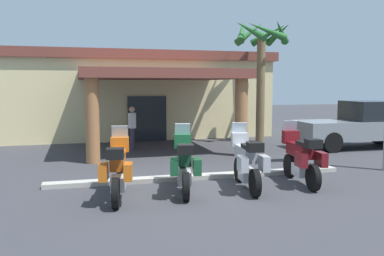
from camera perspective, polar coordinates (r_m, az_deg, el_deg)
The scene contains 10 objects.
ground_plane at distance 10.64m, azimuth 0.96°, elevation -8.12°, with size 80.00×80.00×0.00m, color #38383D.
motel_building at distance 21.57m, azimuth -7.44°, elevation 4.80°, with size 13.37×11.22×4.24m.
motorcycle_orange at distance 9.46m, azimuth -10.33°, elevation -5.65°, with size 0.82×2.21×1.61m.
motorcycle_green at distance 9.87m, azimuth -1.10°, elevation -5.07°, with size 0.88×2.20×1.61m.
motorcycle_silver at distance 10.29m, azimuth 7.69°, elevation -4.67°, with size 0.79×2.21×1.61m.
motorcycle_maroon at distance 11.11m, azimuth 15.06°, elevation -4.03°, with size 0.77×2.21×1.61m.
pedestrian at distance 16.65m, azimuth -8.38°, elevation 0.49°, with size 0.32×0.51×1.75m.
pickup_truck_gray at distance 18.32m, azimuth 22.47°, elevation 0.34°, with size 5.24×2.04×1.95m.
palm_tree_near_portico at distance 19.05m, azimuth 9.74°, elevation 10.71°, with size 2.74×2.73×5.74m.
curb_strip at distance 11.44m, azimuth 1.26°, elevation -6.80°, with size 8.38×0.36×0.12m, color #ADA89E.
Camera 1 is at (-2.80, -9.93, 2.59)m, focal length 38.13 mm.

